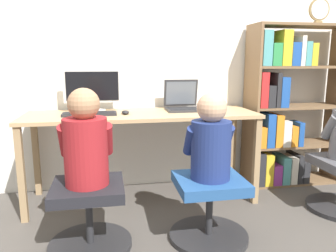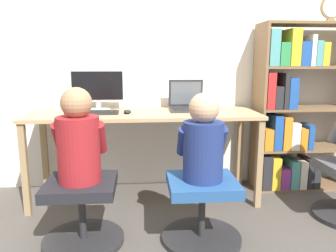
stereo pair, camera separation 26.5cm
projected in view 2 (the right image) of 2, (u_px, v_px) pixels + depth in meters
ground_plane at (146, 213)px, 2.67m from camera, size 14.00×14.00×0.00m
wall_back at (143, 52)px, 3.09m from camera, size 10.00×0.05×2.60m
desk at (144, 122)px, 2.84m from camera, size 1.96×0.62×0.78m
desktop_monitor at (98, 90)px, 2.92m from camera, size 0.50×0.21×0.37m
laptop at (187, 104)px, 2.95m from camera, size 0.32×0.30×0.27m
keyboard at (92, 113)px, 2.74m from camera, size 0.44×0.15×0.03m
computer_mouse_by_keyboard at (127, 112)px, 2.76m from camera, size 0.06×0.10×0.03m
office_chair_left at (82, 210)px, 2.19m from camera, size 0.55×0.55×0.44m
office_chair_right at (202, 209)px, 2.21m from camera, size 0.55×0.55×0.44m
person_at_monitor at (78, 141)px, 2.10m from camera, size 0.34×0.29×0.61m
person_at_laptop at (203, 142)px, 2.13m from camera, size 0.32×0.28×0.58m
bookshelf at (293, 115)px, 3.06m from camera, size 0.95×0.33×1.55m
desk_clock at (332, 8)px, 2.82m from camera, size 0.20×0.03×0.22m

